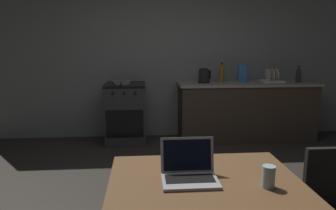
# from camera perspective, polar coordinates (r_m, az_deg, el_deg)

# --- Properties ---
(back_wall) EXTENTS (6.40, 0.10, 2.84)m
(back_wall) POSITION_cam_1_polar(r_m,az_deg,el_deg) (5.21, 2.37, 10.02)
(back_wall) COLOR slate
(back_wall) RESTS_ON ground_plane
(kitchen_counter) EXTENTS (2.16, 0.64, 0.91)m
(kitchen_counter) POSITION_cam_1_polar(r_m,az_deg,el_deg) (5.20, 13.76, -1.00)
(kitchen_counter) COLOR #382D23
(kitchen_counter) RESTS_ON ground_plane
(stove_oven) EXTENTS (0.60, 0.62, 0.91)m
(stove_oven) POSITION_cam_1_polar(r_m,az_deg,el_deg) (4.94, -7.59, -1.43)
(stove_oven) COLOR #2D2D30
(stove_oven) RESTS_ON ground_plane
(dining_table) EXTENTS (1.11, 0.85, 0.75)m
(dining_table) POSITION_cam_1_polar(r_m,az_deg,el_deg) (1.95, 6.56, -15.26)
(dining_table) COLOR brown
(dining_table) RESTS_ON ground_plane
(laptop) EXTENTS (0.32, 0.27, 0.22)m
(laptop) POSITION_cam_1_polar(r_m,az_deg,el_deg) (1.89, 3.80, -11.91)
(laptop) COLOR #99999E
(laptop) RESTS_ON dining_table
(electric_kettle) EXTENTS (0.19, 0.17, 0.22)m
(electric_kettle) POSITION_cam_1_polar(r_m,az_deg,el_deg) (4.93, 6.45, 5.20)
(electric_kettle) COLOR black
(electric_kettle) RESTS_ON kitchen_counter
(bottle) EXTENTS (0.08, 0.08, 0.25)m
(bottle) POSITION_cam_1_polar(r_m,az_deg,el_deg) (5.37, 22.30, 5.06)
(bottle) COLOR #2D2D33
(bottle) RESTS_ON kitchen_counter
(frying_pan) EXTENTS (0.27, 0.44, 0.05)m
(frying_pan) POSITION_cam_1_polar(r_m,az_deg,el_deg) (4.84, -8.28, 4.07)
(frying_pan) COLOR gray
(frying_pan) RESTS_ON stove_oven
(drinking_glass) EXTENTS (0.07, 0.07, 0.12)m
(drinking_glass) POSITION_cam_1_polar(r_m,az_deg,el_deg) (1.87, 17.55, -12.13)
(drinking_glass) COLOR #99B7C6
(drinking_glass) RESTS_ON dining_table
(cereal_box) EXTENTS (0.13, 0.05, 0.28)m
(cereal_box) POSITION_cam_1_polar(r_m,az_deg,el_deg) (5.10, 13.18, 5.56)
(cereal_box) COLOR #3372B2
(cereal_box) RESTS_ON kitchen_counter
(dish_rack) EXTENTS (0.34, 0.26, 0.21)m
(dish_rack) POSITION_cam_1_polar(r_m,az_deg,el_deg) (5.25, 18.11, 4.45)
(dish_rack) COLOR silver
(dish_rack) RESTS_ON kitchen_counter
(bottle_b) EXTENTS (0.08, 0.08, 0.30)m
(bottle_b) POSITION_cam_1_polar(r_m,az_deg,el_deg) (5.07, 9.58, 5.69)
(bottle_b) COLOR #8C601E
(bottle_b) RESTS_ON kitchen_counter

